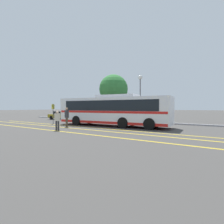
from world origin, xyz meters
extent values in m
plane|color=#423F3D|center=(0.00, 0.00, 0.00)|extent=(220.00, 220.00, 0.00)
cube|color=gold|center=(1.38, -2.47, 0.00)|extent=(31.71, 0.20, 0.01)
cube|color=gold|center=(1.38, -3.82, 0.00)|extent=(31.71, 0.20, 0.01)
cube|color=gold|center=(1.38, -5.81, 0.00)|extent=(31.71, 0.20, 0.01)
cube|color=#99999E|center=(1.38, 5.02, 0.07)|extent=(39.71, 0.36, 0.15)
cube|color=white|center=(1.38, -0.27, 1.60)|extent=(11.87, 3.39, 2.55)
cube|color=black|center=(1.38, -0.27, 2.08)|extent=(10.24, 3.30, 1.00)
cube|color=red|center=(1.38, -0.27, 1.46)|extent=(11.64, 3.42, 0.20)
cube|color=red|center=(1.38, -0.27, 0.44)|extent=(11.64, 3.41, 0.24)
cube|color=black|center=(-4.48, -0.75, 1.65)|extent=(0.21, 2.15, 1.86)
cube|color=black|center=(-4.48, -0.75, 2.72)|extent=(0.18, 1.71, 0.24)
cube|color=silver|center=(1.96, -0.23, 3.01)|extent=(4.24, 2.29, 0.27)
cube|color=black|center=(-4.76, -0.77, 0.55)|extent=(0.19, 1.84, 0.04)
cube|color=black|center=(-4.76, -0.77, 0.35)|extent=(0.19, 1.84, 0.04)
cylinder|color=black|center=(-2.15, -1.74, 0.50)|extent=(1.02, 0.36, 1.00)
cylinder|color=black|center=(-2.34, 0.60, 0.50)|extent=(1.02, 0.36, 1.00)
cylinder|color=black|center=(3.22, -1.30, 0.50)|extent=(1.02, 0.36, 1.00)
cylinder|color=black|center=(3.03, 1.04, 0.50)|extent=(1.02, 0.36, 1.00)
cylinder|color=black|center=(5.67, -1.10, 0.50)|extent=(1.02, 0.36, 1.00)
cylinder|color=black|center=(5.48, 1.24, 0.50)|extent=(1.02, 0.36, 1.00)
cube|color=olive|center=(-10.20, 3.21, 0.56)|extent=(4.26, 2.02, 0.52)
cube|color=black|center=(-10.31, 3.20, 1.05)|extent=(1.82, 1.70, 0.46)
cylinder|color=black|center=(-8.94, 4.14, 0.30)|extent=(0.61, 0.22, 0.60)
cylinder|color=black|center=(-8.87, 2.37, 0.30)|extent=(0.61, 0.22, 0.60)
cylinder|color=black|center=(-11.53, 4.04, 0.30)|extent=(0.61, 0.22, 0.60)
cylinder|color=black|center=(-11.47, 2.28, 0.30)|extent=(0.61, 0.22, 0.60)
cube|color=maroon|center=(-4.58, 3.29, 0.64)|extent=(4.19, 2.02, 0.68)
cube|color=black|center=(-4.69, 3.30, 1.26)|extent=(1.80, 1.68, 0.56)
cylinder|color=black|center=(-3.27, 4.09, 0.30)|extent=(0.61, 0.23, 0.60)
cylinder|color=black|center=(-3.36, 2.37, 0.30)|extent=(0.61, 0.23, 0.60)
cylinder|color=black|center=(-5.81, 4.22, 0.30)|extent=(0.61, 0.23, 0.60)
cylinder|color=black|center=(-5.90, 2.50, 0.30)|extent=(0.61, 0.23, 0.60)
cylinder|color=#2D2D33|center=(-0.66, -5.58, 0.39)|extent=(0.14, 0.14, 0.78)
cylinder|color=#2D2D33|center=(-0.53, -5.47, 0.39)|extent=(0.14, 0.14, 0.78)
cube|color=beige|center=(-0.60, -5.53, 1.09)|extent=(0.46, 0.44, 0.62)
sphere|color=beige|center=(-0.60, -5.53, 1.50)|extent=(0.21, 0.21, 0.21)
cylinder|color=brown|center=(-1.69, -3.45, 0.45)|extent=(0.14, 0.14, 0.91)
cylinder|color=brown|center=(-1.86, -3.41, 0.45)|extent=(0.14, 0.14, 0.91)
cube|color=#333338|center=(-1.78, -3.43, 1.26)|extent=(0.46, 0.31, 0.72)
sphere|color=#9E704C|center=(-1.78, -3.43, 1.75)|extent=(0.25, 0.25, 0.25)
cylinder|color=#59595E|center=(-5.77, -1.87, 1.15)|extent=(0.07, 0.07, 2.31)
cube|color=yellow|center=(-5.77, -1.87, 1.98)|extent=(0.06, 0.40, 0.56)
cylinder|color=#59595E|center=(1.51, 6.40, 2.80)|extent=(0.14, 0.14, 5.60)
sphere|color=silver|center=(1.51, 6.40, 5.87)|extent=(0.55, 0.55, 0.55)
cylinder|color=#513823|center=(-4.81, 9.68, 1.60)|extent=(0.28, 0.28, 3.19)
sphere|color=#337A38|center=(-4.81, 9.68, 5.00)|extent=(4.81, 4.81, 4.81)
camera|label=1|loc=(11.04, -15.11, 1.92)|focal=28.00mm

